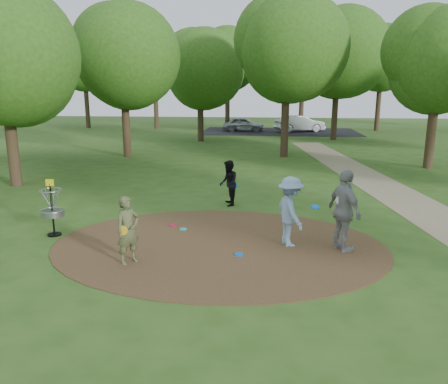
# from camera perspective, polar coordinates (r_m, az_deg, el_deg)

# --- Properties ---
(ground) EXTENTS (100.00, 100.00, 0.00)m
(ground) POSITION_cam_1_polar(r_m,az_deg,el_deg) (11.08, -0.67, -6.98)
(ground) COLOR #2D5119
(ground) RESTS_ON ground
(dirt_clearing) EXTENTS (8.40, 8.40, 0.02)m
(dirt_clearing) POSITION_cam_1_polar(r_m,az_deg,el_deg) (11.07, -0.67, -6.93)
(dirt_clearing) COLOR #47301C
(dirt_clearing) RESTS_ON ground
(parking_lot) EXTENTS (14.00, 8.00, 0.01)m
(parking_lot) POSITION_cam_1_polar(r_m,az_deg,el_deg) (40.50, 7.28, 7.83)
(parking_lot) COLOR black
(parking_lot) RESTS_ON ground
(player_observer_with_disc) EXTENTS (0.65, 0.68, 1.56)m
(player_observer_with_disc) POSITION_cam_1_polar(r_m,az_deg,el_deg) (9.98, -12.45, -4.89)
(player_observer_with_disc) COLOR #4F5632
(player_observer_with_disc) RESTS_ON ground
(player_throwing_with_disc) EXTENTS (1.25, 1.29, 1.76)m
(player_throwing_with_disc) POSITION_cam_1_polar(r_m,az_deg,el_deg) (10.94, 8.66, -2.55)
(player_throwing_with_disc) COLOR #8BA9CF
(player_throwing_with_disc) RESTS_ON ground
(player_walking_with_disc) EXTENTS (0.70, 0.83, 1.53)m
(player_walking_with_disc) POSITION_cam_1_polar(r_m,az_deg,el_deg) (14.60, 0.59, 1.17)
(player_walking_with_disc) COLOR black
(player_walking_with_disc) RESTS_ON ground
(player_waiting_with_disc) EXTENTS (0.96, 1.28, 2.01)m
(player_waiting_with_disc) POSITION_cam_1_polar(r_m,az_deg,el_deg) (10.80, 15.45, -2.41)
(player_waiting_with_disc) COLOR #959698
(player_waiting_with_disc) RESTS_ON ground
(disc_ground_cyan) EXTENTS (0.22, 0.22, 0.02)m
(disc_ground_cyan) POSITION_cam_1_polar(r_m,az_deg,el_deg) (12.27, -5.36, -4.84)
(disc_ground_cyan) COLOR #17BDA6
(disc_ground_cyan) RESTS_ON dirt_clearing
(disc_ground_blue) EXTENTS (0.22, 0.22, 0.02)m
(disc_ground_blue) POSITION_cam_1_polar(r_m,az_deg,el_deg) (10.43, 1.94, -8.15)
(disc_ground_blue) COLOR blue
(disc_ground_blue) RESTS_ON dirt_clearing
(disc_ground_red) EXTENTS (0.22, 0.22, 0.02)m
(disc_ground_red) POSITION_cam_1_polar(r_m,az_deg,el_deg) (12.63, -6.69, -4.33)
(disc_ground_red) COLOR red
(disc_ground_red) RESTS_ON dirt_clearing
(car_left) EXTENTS (3.79, 1.57, 1.28)m
(car_left) POSITION_cam_1_polar(r_m,az_deg,el_deg) (40.49, 2.59, 8.83)
(car_left) COLOR #A1A4A8
(car_left) RESTS_ON ground
(car_right) EXTENTS (4.73, 2.98, 1.47)m
(car_right) POSITION_cam_1_polar(r_m,az_deg,el_deg) (40.52, 9.88, 8.79)
(car_right) COLOR #B8B8C0
(car_right) RESTS_ON ground
(disc_golf_basket) EXTENTS (0.63, 0.63, 1.54)m
(disc_golf_basket) POSITION_cam_1_polar(r_m,az_deg,el_deg) (12.43, -21.59, -1.45)
(disc_golf_basket) COLOR black
(disc_golf_basket) RESTS_ON ground
(tree_ring) EXTENTS (37.41, 45.97, 9.50)m
(tree_ring) POSITION_cam_1_polar(r_m,az_deg,el_deg) (19.72, 8.09, 17.40)
(tree_ring) COLOR #332316
(tree_ring) RESTS_ON ground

